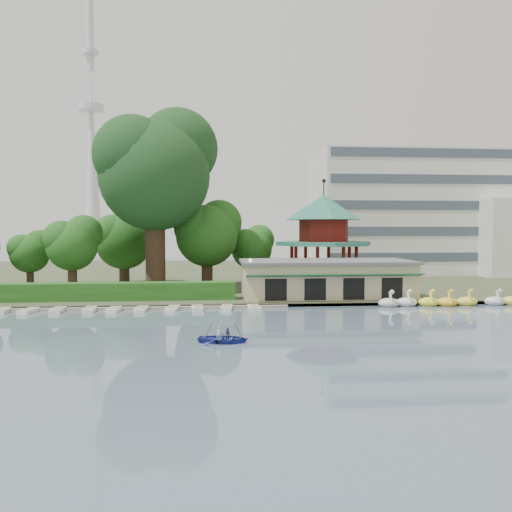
{
  "coord_description": "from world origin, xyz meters",
  "views": [
    {
      "loc": [
        -2.36,
        -31.36,
        7.6
      ],
      "look_at": [
        2.0,
        18.0,
        5.0
      ],
      "focal_mm": 35.0,
      "sensor_mm": 36.0,
      "label": 1
    }
  ],
  "objects": [
    {
      "name": "big_tree",
      "position": [
        -8.83,
        28.21,
        15.04
      ],
      "size": [
        14.17,
        13.2,
        21.84
      ],
      "color": "#3A281C",
      "rests_on": "shore"
    },
    {
      "name": "boathouse",
      "position": [
        10.0,
        21.97,
        2.37
      ],
      "size": [
        18.6,
        9.39,
        3.9
      ],
      "color": "#C6B58F",
      "rests_on": "shore"
    },
    {
      "name": "ground_plane",
      "position": [
        0.0,
        0.0,
        0.0
      ],
      "size": [
        220.0,
        220.0,
        0.0
      ],
      "primitive_type": "plane",
      "color": "slate",
      "rests_on": "ground"
    },
    {
      "name": "moored_rowboats",
      "position": [
        -12.67,
        15.79,
        0.18
      ],
      "size": [
        29.92,
        2.7,
        0.36
      ],
      "color": "white",
      "rests_on": "ground"
    },
    {
      "name": "pavilion",
      "position": [
        12.0,
        32.0,
        7.48
      ],
      "size": [
        12.4,
        12.4,
        13.5
      ],
      "color": "#C6B58F",
      "rests_on": "shore"
    },
    {
      "name": "rowboat_with_passengers",
      "position": [
        -1.63,
        2.02,
        0.49
      ],
      "size": [
        5.27,
        4.18,
        2.01
      ],
      "color": "#2D3A99",
      "rests_on": "ground"
    },
    {
      "name": "dock",
      "position": [
        -12.0,
        17.2,
        0.12
      ],
      "size": [
        34.0,
        1.6,
        0.24
      ],
      "primitive_type": "cube",
      "color": "gray",
      "rests_on": "ground"
    },
    {
      "name": "embankment",
      "position": [
        0.0,
        17.3,
        0.15
      ],
      "size": [
        220.0,
        0.6,
        0.3
      ],
      "primitive_type": "cube",
      "color": "gray",
      "rests_on": "ground"
    },
    {
      "name": "office_building",
      "position": [
        32.67,
        49.0,
        9.73
      ],
      "size": [
        38.0,
        18.0,
        20.0
      ],
      "color": "silver",
      "rests_on": "shore"
    },
    {
      "name": "shore",
      "position": [
        0.0,
        52.0,
        0.2
      ],
      "size": [
        220.0,
        70.0,
        0.4
      ],
      "primitive_type": "cube",
      "color": "#424930",
      "rests_on": "ground"
    },
    {
      "name": "lamp_post",
      "position": [
        1.5,
        19.0,
        3.34
      ],
      "size": [
        0.36,
        0.36,
        4.28
      ],
      "color": "black",
      "rests_on": "shore"
    },
    {
      "name": "small_trees",
      "position": [
        -11.79,
        32.15,
        6.37
      ],
      "size": [
        39.31,
        16.7,
        11.08
      ],
      "color": "#3A281C",
      "rests_on": "shore"
    },
    {
      "name": "hedge",
      "position": [
        -15.0,
        20.5,
        1.3
      ],
      "size": [
        30.0,
        2.0,
        1.8
      ],
      "primitive_type": "cube",
      "color": "#245B1B",
      "rests_on": "shore"
    },
    {
      "name": "broadcast_tower",
      "position": [
        -42.0,
        140.0,
        33.98
      ],
      "size": [
        8.0,
        8.0,
        96.0
      ],
      "color": "silver",
      "rests_on": "ground"
    },
    {
      "name": "swan_boats",
      "position": [
        22.44,
        16.55,
        0.4
      ],
      "size": [
        16.45,
        2.13,
        1.92
      ],
      "color": "silver",
      "rests_on": "ground"
    }
  ]
}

